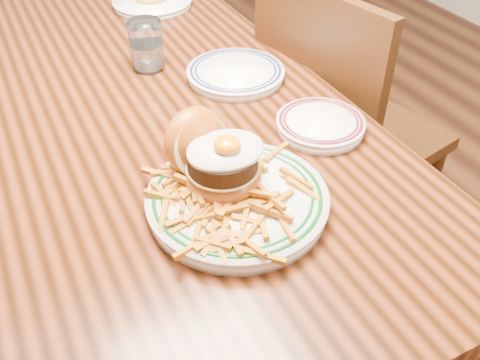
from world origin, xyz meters
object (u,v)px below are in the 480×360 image
table (150,136)px  chair_right (339,129)px  side_plate (320,124)px  main_plate (230,185)px

table → chair_right: bearing=0.3°
table → side_plate: (0.30, -0.26, 0.10)m
table → main_plate: main_plate is taller
chair_right → table: bearing=-11.3°
side_plate → chair_right: bearing=30.1°
chair_right → side_plate: 0.46m
main_plate → side_plate: 0.30m
chair_right → main_plate: size_ratio=2.81×
table → side_plate: bearing=-41.8°
chair_right → main_plate: bearing=24.3°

